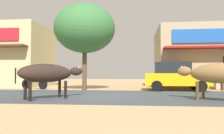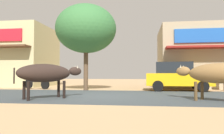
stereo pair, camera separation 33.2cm
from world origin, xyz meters
The scene contains 8 objects.
ground centered at (0.00, 0.00, 0.00)m, with size 80.00×80.00×0.00m, color tan.
asphalt_road centered at (0.00, 0.00, 0.00)m, with size 72.00×6.15×0.00m, color #3D4548.
storefront_right_club centered at (6.96, 7.22, 2.20)m, with size 7.28×5.75×4.38m.
roadside_tree centered at (-1.37, 3.09, 3.68)m, with size 3.65×3.65×5.15m.
parked_hatchback_car centered at (3.97, 3.49, 0.84)m, with size 3.71×2.13×1.64m.
parked_motorcycle centered at (-4.77, 3.69, 0.47)m, with size 1.94×0.60×1.07m.
cow_near_brown centered at (-1.66, -1.65, 0.96)m, with size 2.18×2.22×1.33m.
cow_far_dark centered at (4.45, -1.72, 0.95)m, with size 2.31×2.04×1.31m.
Camera 2 is at (1.94, -9.42, 0.90)m, focal length 34.40 mm.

